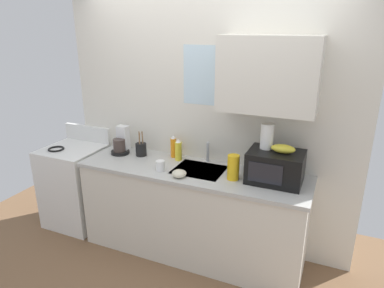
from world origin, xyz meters
name	(u,v)px	position (x,y,z in m)	size (l,w,h in m)	color
kitchen_wall_assembly	(216,116)	(0.11, 0.31, 1.35)	(2.94, 0.42, 2.50)	silver
counter_unit	(192,211)	(0.00, 0.00, 0.46)	(2.17, 0.63, 0.90)	silver
sink_faucet	(208,152)	(0.06, 0.24, 1.00)	(0.03, 0.03, 0.20)	#B2B5BA
stove_range	(76,185)	(-1.43, 0.00, 0.46)	(0.60, 0.60, 1.08)	white
microwave	(275,167)	(0.75, 0.05, 1.04)	(0.46, 0.35, 0.27)	black
banana_bunch	(283,149)	(0.80, 0.05, 1.20)	(0.20, 0.11, 0.07)	gold
paper_towel_roll	(267,136)	(0.65, 0.10, 1.28)	(0.11, 0.11, 0.22)	white
coffee_maker	(121,143)	(-0.85, 0.11, 1.00)	(0.19, 0.21, 0.28)	black
dish_soap_bottle_yellow	(178,150)	(-0.22, 0.16, 1.00)	(0.07, 0.07, 0.22)	yellow
dish_soap_bottle_orange	(173,147)	(-0.30, 0.22, 1.01)	(0.06, 0.06, 0.23)	orange
cereal_canister	(233,167)	(0.41, -0.05, 1.01)	(0.10, 0.10, 0.22)	gold
mug_white	(160,166)	(-0.26, -0.14, 0.95)	(0.08, 0.08, 0.10)	white
utensil_crock	(141,149)	(-0.62, 0.12, 0.97)	(0.11, 0.11, 0.26)	black
small_bowl	(179,174)	(-0.04, -0.20, 0.93)	(0.13, 0.13, 0.07)	beige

